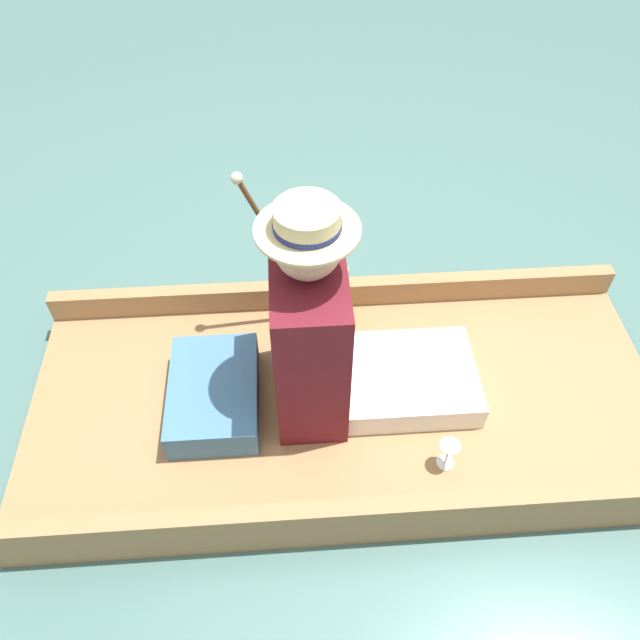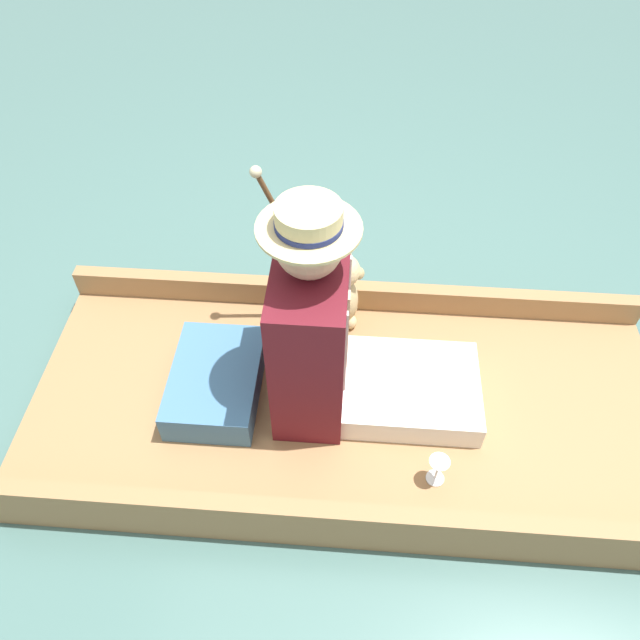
{
  "view_description": "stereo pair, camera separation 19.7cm",
  "coord_description": "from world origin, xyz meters",
  "px_view_note": "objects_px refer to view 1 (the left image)",
  "views": [
    {
      "loc": [
        1.35,
        -0.19,
        2.1
      ],
      "look_at": [
        -0.03,
        -0.1,
        0.53
      ],
      "focal_mm": 35.0,
      "sensor_mm": 36.0,
      "label": 1
    },
    {
      "loc": [
        1.35,
        0.0,
        2.1
      ],
      "look_at": [
        -0.03,
        -0.1,
        0.53
      ],
      "focal_mm": 35.0,
      "sensor_mm": 36.0,
      "label": 2
    }
  ],
  "objects_px": {
    "seated_person": "(332,338)",
    "wine_glass": "(449,450)",
    "teddy_bear": "(329,289)",
    "walking_cane": "(274,239)"
  },
  "relations": [
    {
      "from": "seated_person",
      "to": "wine_glass",
      "type": "xyz_separation_m",
      "value": [
        0.33,
        0.38,
        -0.23
      ]
    },
    {
      "from": "seated_person",
      "to": "wine_glass",
      "type": "height_order",
      "value": "seated_person"
    },
    {
      "from": "teddy_bear",
      "to": "wine_glass",
      "type": "bearing_deg",
      "value": 26.51
    },
    {
      "from": "wine_glass",
      "to": "walking_cane",
      "type": "height_order",
      "value": "walking_cane"
    },
    {
      "from": "wine_glass",
      "to": "teddy_bear",
      "type": "bearing_deg",
      "value": -153.49
    },
    {
      "from": "seated_person",
      "to": "wine_glass",
      "type": "distance_m",
      "value": 0.55
    },
    {
      "from": "seated_person",
      "to": "teddy_bear",
      "type": "relative_size",
      "value": 2.46
    },
    {
      "from": "seated_person",
      "to": "walking_cane",
      "type": "bearing_deg",
      "value": -155.14
    },
    {
      "from": "seated_person",
      "to": "wine_glass",
      "type": "relative_size",
      "value": 7.31
    },
    {
      "from": "seated_person",
      "to": "walking_cane",
      "type": "relative_size",
      "value": 1.21
    }
  ]
}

